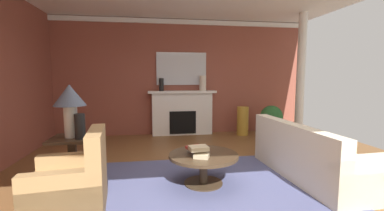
# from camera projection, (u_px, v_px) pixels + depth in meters

# --- Properties ---
(ground_plane) EXTENTS (8.32, 8.32, 0.00)m
(ground_plane) POSITION_uv_depth(u_px,v_px,m) (200.00, 177.00, 4.02)
(ground_plane) COLOR brown
(wall_fireplace) EXTENTS (7.00, 0.12, 3.07)m
(wall_fireplace) POSITION_uv_depth(u_px,v_px,m) (178.00, 77.00, 7.04)
(wall_fireplace) COLOR brown
(wall_fireplace) RESTS_ON ground_plane
(crown_moulding) EXTENTS (7.00, 0.08, 0.12)m
(crown_moulding) POSITION_uv_depth(u_px,v_px,m) (178.00, 22.00, 6.80)
(crown_moulding) COLOR white
(area_rug) EXTENTS (3.61, 2.32, 0.01)m
(area_rug) POSITION_uv_depth(u_px,v_px,m) (203.00, 184.00, 3.75)
(area_rug) COLOR #4C517A
(area_rug) RESTS_ON ground_plane
(fireplace) EXTENTS (1.80, 0.35, 1.19)m
(fireplace) POSITION_uv_depth(u_px,v_px,m) (182.00, 114.00, 6.95)
(fireplace) COLOR white
(fireplace) RESTS_ON ground_plane
(mantel_mirror) EXTENTS (1.34, 0.04, 0.87)m
(mantel_mirror) POSITION_uv_depth(u_px,v_px,m) (182.00, 69.00, 6.93)
(mantel_mirror) COLOR silver
(sofa) EXTENTS (1.01, 2.15, 0.85)m
(sofa) POSITION_uv_depth(u_px,v_px,m) (310.00, 158.00, 3.99)
(sofa) COLOR beige
(sofa) RESTS_ON ground_plane
(armchair_near_window) EXTENTS (0.88, 0.88, 0.95)m
(armchair_near_window) POSITION_uv_depth(u_px,v_px,m) (72.00, 186.00, 2.95)
(armchair_near_window) COLOR #9E7A4C
(armchair_near_window) RESTS_ON ground_plane
(coffee_table) EXTENTS (1.00, 1.00, 0.45)m
(coffee_table) POSITION_uv_depth(u_px,v_px,m) (203.00, 162.00, 3.72)
(coffee_table) COLOR #3D2D1E
(coffee_table) RESTS_ON ground_plane
(side_table) EXTENTS (0.56, 0.56, 0.70)m
(side_table) POSITION_uv_depth(u_px,v_px,m) (73.00, 158.00, 3.70)
(side_table) COLOR #3D2D1E
(side_table) RESTS_ON ground_plane
(table_lamp) EXTENTS (0.44, 0.44, 0.75)m
(table_lamp) POSITION_uv_depth(u_px,v_px,m) (70.00, 100.00, 3.61)
(table_lamp) COLOR beige
(table_lamp) RESTS_ON side_table
(vase_mantel_right) EXTENTS (0.18, 0.18, 0.40)m
(vase_mantel_right) POSITION_uv_depth(u_px,v_px,m) (203.00, 83.00, 6.89)
(vase_mantel_right) COLOR beige
(vase_mantel_right) RESTS_ON fireplace
(vase_mantel_left) EXTENTS (0.13, 0.13, 0.34)m
(vase_mantel_left) POSITION_uv_depth(u_px,v_px,m) (161.00, 85.00, 6.73)
(vase_mantel_left) COLOR black
(vase_mantel_left) RESTS_ON fireplace
(vase_on_side_table) EXTENTS (0.14, 0.14, 0.35)m
(vase_on_side_table) POSITION_uv_depth(u_px,v_px,m) (80.00, 126.00, 3.55)
(vase_on_side_table) COLOR black
(vase_on_side_table) RESTS_ON side_table
(vase_tall_corner) EXTENTS (0.31, 0.31, 0.76)m
(vase_tall_corner) POSITION_uv_depth(u_px,v_px,m) (243.00, 121.00, 6.92)
(vase_tall_corner) COLOR #B7892D
(vase_tall_corner) RESTS_ON ground_plane
(book_red_cover) EXTENTS (0.25, 0.23, 0.06)m
(book_red_cover) POSITION_uv_depth(u_px,v_px,m) (202.00, 156.00, 3.53)
(book_red_cover) COLOR tan
(book_red_cover) RESTS_ON coffee_table
(book_art_folio) EXTENTS (0.27, 0.25, 0.04)m
(book_art_folio) POSITION_uv_depth(u_px,v_px,m) (195.00, 147.00, 3.77)
(book_art_folio) COLOR maroon
(book_art_folio) RESTS_ON coffee_table
(book_small_novel) EXTENTS (0.27, 0.22, 0.06)m
(book_small_novel) POSITION_uv_depth(u_px,v_px,m) (199.00, 148.00, 3.55)
(book_small_novel) COLOR tan
(book_small_novel) RESTS_ON coffee_table
(potted_plant) EXTENTS (0.56, 0.56, 0.83)m
(potted_plant) POSITION_uv_depth(u_px,v_px,m) (271.00, 119.00, 6.56)
(potted_plant) COLOR #333333
(potted_plant) RESTS_ON ground_plane
(column_white) EXTENTS (0.20, 0.20, 3.07)m
(column_white) POSITION_uv_depth(u_px,v_px,m) (301.00, 78.00, 6.28)
(column_white) COLOR white
(column_white) RESTS_ON ground_plane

